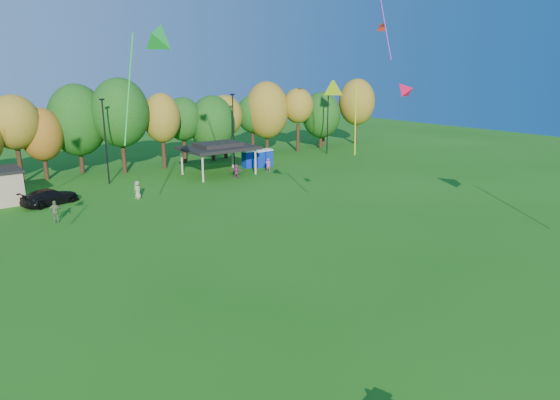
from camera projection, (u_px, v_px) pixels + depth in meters
ground at (373, 350)px, 22.26m from camera, size 160.00×160.00×0.00m
tree_line at (60, 126)px, 55.05m from camera, size 93.57×10.55×11.15m
lamp_posts at (105, 139)px, 52.86m from camera, size 64.50×0.25×9.09m
pavilion at (218, 147)px, 58.04m from camera, size 8.20×6.20×3.77m
porta_potties at (258, 158)px, 62.99m from camera, size 3.75×1.85×2.18m
car_d at (50, 197)px, 45.68m from camera, size 5.53×3.49×1.49m
far_person_0 at (236, 171)px, 56.57m from camera, size 1.42×1.39×1.63m
far_person_2 at (55, 212)px, 40.37m from camera, size 1.15×0.69×1.84m
far_person_4 at (137, 190)px, 47.76m from camera, size 0.71×0.94×1.74m
far_person_5 at (268, 165)px, 60.12m from camera, size 0.72×0.68×1.66m
kite_1 at (158, 35)px, 29.10m from camera, size 3.82×3.85×7.61m
kite_5 at (333, 86)px, 31.74m from camera, size 3.02×2.75×5.56m
kite_8 at (382, 26)px, 49.80m from camera, size 1.52×1.68×1.41m
kite_14 at (403, 88)px, 27.68m from camera, size 1.04×1.28×1.14m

